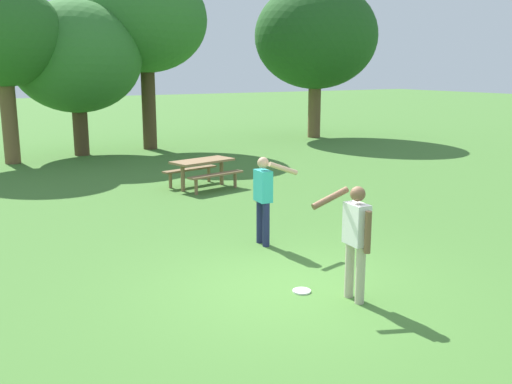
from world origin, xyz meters
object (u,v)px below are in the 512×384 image
Objects in this scene: frisbee at (302,291)px; tree_broad_center at (76,57)px; tree_tall_left at (2,36)px; tree_slender_mid at (316,37)px; picnic_table_near at (203,167)px; person_thrower at (264,194)px; person_catcher at (355,235)px; tree_far_right at (146,20)px.

tree_broad_center is (0.63, 15.35, 3.57)m from frisbee.
tree_tall_left is (-1.90, 14.61, 4.22)m from frisbee.
tree_slender_mid reaches higher than frisbee.
picnic_table_near is at bearing 75.46° from frisbee.
person_thrower is 13.32m from tree_broad_center.
person_thrower is 1.00× the size of person_catcher.
picnic_table_near is 13.10m from tree_slender_mid.
tree_broad_center reaches higher than picnic_table_near.
tree_slender_mid reaches higher than person_thrower.
picnic_table_near is 9.35m from tree_far_right.
tree_broad_center reaches higher than person_catcher.
tree_broad_center is 0.80× the size of tree_slender_mid.
tree_tall_left reaches higher than person_catcher.
person_thrower is 14.23m from tree_far_right.
person_thrower reaches higher than frisbee.
tree_broad_center is 10.91m from tree_slender_mid.
tree_tall_left reaches higher than frisbee.
person_catcher is at bearing -81.23° from tree_tall_left.
person_thrower is at bearing -101.47° from tree_far_right.
picnic_table_near is 0.35× the size of tree_broad_center.
person_thrower is 13.01m from tree_tall_left.
frisbee is 0.04× the size of tree_slender_mid.
tree_far_right is at bearing 179.46° from tree_slender_mid.
tree_far_right reaches higher than tree_broad_center.
person_catcher is 19.94m from tree_slender_mid.
tree_far_right is at bearing 79.62° from person_catcher.
person_catcher is 6.09× the size of frisbee.
picnic_table_near is at bearing 79.56° from person_catcher.
person_thrower is 0.23× the size of tree_far_right.
person_catcher is 8.32m from picnic_table_near.
tree_broad_center is at bearing -178.75° from tree_slender_mid.
person_catcher is at bearing -124.27° from tree_slender_mid.
tree_tall_left is (-3.86, 7.05, 3.67)m from picnic_table_near.
picnic_table_near is (1.96, 7.56, 0.55)m from frisbee.
tree_far_right is (2.98, 16.28, 4.03)m from person_catcher.
tree_tall_left is (-2.35, 15.22, 3.27)m from person_catcher.
tree_broad_center is (0.18, 15.97, 2.62)m from person_catcher.
tree_slender_mid reaches higher than picnic_table_near.
tree_tall_left reaches higher than tree_broad_center.
frisbee is at bearing -126.41° from tree_slender_mid.
tree_far_right reaches higher than person_catcher.
tree_far_right reaches higher than tree_slender_mid.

